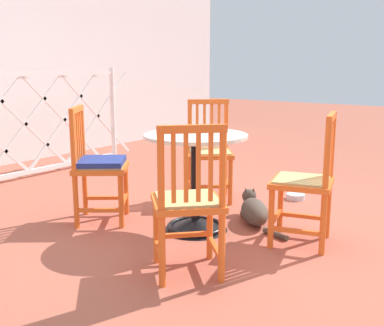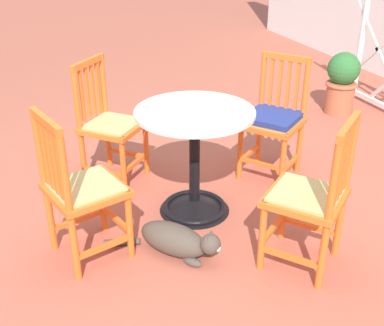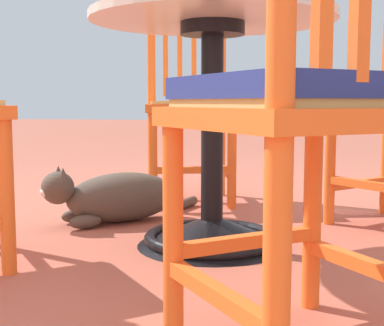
{
  "view_description": "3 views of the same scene",
  "coord_description": "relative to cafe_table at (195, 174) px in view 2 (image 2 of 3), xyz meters",
  "views": [
    {
      "loc": [
        -2.75,
        -1.87,
        1.23
      ],
      "look_at": [
        0.1,
        0.24,
        0.49
      ],
      "focal_mm": 44.31,
      "sensor_mm": 36.0,
      "label": 1
    },
    {
      "loc": [
        2.65,
        -0.88,
        1.82
      ],
      "look_at": [
        -0.03,
        0.13,
        0.35
      ],
      "focal_mm": 45.47,
      "sensor_mm": 36.0,
      "label": 2
    },
    {
      "loc": [
        -0.26,
        1.83,
        0.46
      ],
      "look_at": [
        0.06,
        0.17,
        0.27
      ],
      "focal_mm": 51.0,
      "sensor_mm": 36.0,
      "label": 3
    }
  ],
  "objects": [
    {
      "name": "ground_plane",
      "position": [
        -0.01,
        -0.13,
        -0.28
      ],
      "size": [
        24.0,
        24.0,
        0.0
      ],
      "primitive_type": "plane",
      "color": "#AD5642"
    },
    {
      "name": "cafe_table",
      "position": [
        0.0,
        0.0,
        0.0
      ],
      "size": [
        0.76,
        0.76,
        0.73
      ],
      "color": "black",
      "rests_on": "ground_plane"
    },
    {
      "name": "orange_chair_near_fence",
      "position": [
        -0.65,
        -0.42,
        0.15
      ],
      "size": [
        0.57,
        0.57,
        0.91
      ],
      "color": "orange",
      "rests_on": "ground_plane"
    },
    {
      "name": "orange_chair_at_corner",
      "position": [
        0.23,
        -0.77,
        0.15
      ],
      "size": [
        0.49,
        0.49,
        0.91
      ],
      "color": "orange",
      "rests_on": "ground_plane"
    },
    {
      "name": "orange_chair_facing_out",
      "position": [
        0.75,
        0.39,
        0.15
      ],
      "size": [
        0.56,
        0.56,
        0.91
      ],
      "color": "orange",
      "rests_on": "ground_plane"
    },
    {
      "name": "orange_chair_by_planter",
      "position": [
        -0.28,
        0.74,
        0.16
      ],
      "size": [
        0.56,
        0.56,
        0.91
      ],
      "color": "orange",
      "rests_on": "ground_plane"
    },
    {
      "name": "tabby_cat",
      "position": [
        0.42,
        -0.26,
        -0.19
      ],
      "size": [
        0.49,
        0.6,
        0.23
      ],
      "color": "#4C4238",
      "rests_on": "ground_plane"
    },
    {
      "name": "terracotta_planter",
      "position": [
        -1.2,
        2.03,
        0.04
      ],
      "size": [
        0.32,
        0.32,
        0.62
      ],
      "color": "#B25B3D",
      "rests_on": "ground_plane"
    }
  ]
}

